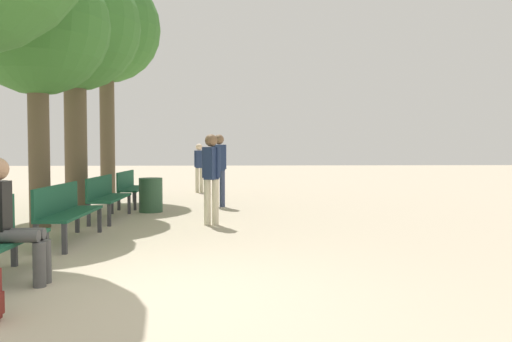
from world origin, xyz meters
TOP-DOWN VIEW (x-y plane):
  - ground_plane at (0.00, 0.00)m, footprint 80.00×80.00m
  - bench_row_1 at (-1.63, 2.87)m, footprint 0.45×1.85m
  - bench_row_2 at (-1.63, 5.29)m, footprint 0.45×1.85m
  - bench_row_3 at (-1.63, 7.71)m, footprint 0.45×1.85m
  - tree_row_1 at (-2.54, 4.33)m, footprint 2.50×2.50m
  - tree_row_2 at (-2.54, 6.43)m, footprint 2.83×2.83m
  - tree_row_3 at (-2.54, 9.22)m, footprint 2.93×2.93m
  - person_seated at (-1.40, 0.49)m, footprint 0.61×0.35m
  - pedestrian_near at (-0.19, 11.56)m, footprint 0.32×0.23m
  - pedestrian_mid at (0.55, 7.39)m, footprint 0.35×0.28m
  - pedestrian_far at (0.48, 4.48)m, footprint 0.34×0.29m
  - trash_bin at (-0.94, 6.48)m, footprint 0.51×0.51m

SIDE VIEW (x-z plane):
  - ground_plane at x=0.00m, z-range 0.00..0.00m
  - trash_bin at x=-0.94m, z-range 0.00..0.76m
  - bench_row_1 at x=-1.63m, z-range 0.08..0.93m
  - bench_row_2 at x=-1.63m, z-range 0.08..0.93m
  - bench_row_3 at x=-1.63m, z-range 0.08..0.93m
  - person_seated at x=-1.40m, z-range 0.04..1.34m
  - pedestrian_near at x=-0.19m, z-range 0.12..1.70m
  - pedestrian_far at x=0.48m, z-range 0.12..1.78m
  - pedestrian_mid at x=0.55m, z-range 0.13..1.88m
  - tree_row_1 at x=-2.54m, z-range 1.12..5.95m
  - tree_row_2 at x=-2.54m, z-range 1.26..6.75m
  - tree_row_3 at x=-2.54m, z-range 1.55..7.69m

